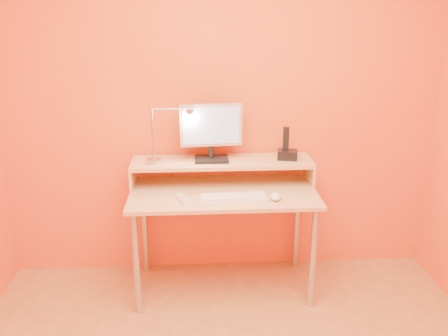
{
  "coord_description": "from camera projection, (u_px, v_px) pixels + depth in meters",
  "views": [
    {
      "loc": [
        -0.16,
        -1.63,
        1.85
      ],
      "look_at": [
        0.0,
        1.13,
        0.89
      ],
      "focal_mm": 37.74,
      "sensor_mm": 36.0,
      "label": 1
    }
  ],
  "objects": [
    {
      "name": "phone_dock",
      "position": [
        287.0,
        155.0,
        3.14
      ],
      "size": [
        0.15,
        0.13,
        0.06
      ],
      "primitive_type": "cube",
      "rotation": [
        0.0,
        0.0,
        -0.22
      ],
      "color": "black",
      "rests_on": "desk_shelf"
    },
    {
      "name": "remote_control",
      "position": [
        183.0,
        199.0,
        2.88
      ],
      "size": [
        0.1,
        0.17,
        0.02
      ],
      "primitive_type": "cube",
      "rotation": [
        0.0,
        0.0,
        0.34
      ],
      "color": "white",
      "rests_on": "desk_lower"
    },
    {
      "name": "phone_handset",
      "position": [
        286.0,
        139.0,
        3.1
      ],
      "size": [
        0.04,
        0.03,
        0.16
      ],
      "primitive_type": "cube",
      "rotation": [
        0.0,
        0.0,
        -0.22
      ],
      "color": "black",
      "rests_on": "phone_dock"
    },
    {
      "name": "lamp_post",
      "position": [
        153.0,
        135.0,
        3.01
      ],
      "size": [
        0.01,
        0.01,
        0.33
      ],
      "primitive_type": "cylinder",
      "color": "#B6B6BC",
      "rests_on": "lamp_base"
    },
    {
      "name": "desk_lower",
      "position": [
        223.0,
        193.0,
        3.04
      ],
      "size": [
        1.2,
        0.6,
        0.02
      ],
      "primitive_type": "cube",
      "color": "tan",
      "rests_on": "floor"
    },
    {
      "name": "wall_back",
      "position": [
        221.0,
        100.0,
        3.16
      ],
      "size": [
        3.0,
        0.04,
        2.5
      ],
      "primitive_type": "cube",
      "color": "orange",
      "rests_on": "floor"
    },
    {
      "name": "monitor_foot",
      "position": [
        211.0,
        159.0,
        3.12
      ],
      "size": [
        0.22,
        0.16,
        0.02
      ],
      "primitive_type": "cube",
      "color": "black",
      "rests_on": "desk_shelf"
    },
    {
      "name": "shelf_riser_right",
      "position": [
        309.0,
        172.0,
        3.19
      ],
      "size": [
        0.02,
        0.3,
        0.14
      ],
      "primitive_type": "cube",
      "color": "tan",
      "rests_on": "desk_lower"
    },
    {
      "name": "lamp_base",
      "position": [
        154.0,
        161.0,
        3.07
      ],
      "size": [
        0.1,
        0.1,
        0.02
      ],
      "primitive_type": "cylinder",
      "color": "#B6B6BC",
      "rests_on": "desk_shelf"
    },
    {
      "name": "desk_leg_bl",
      "position": [
        145.0,
        228.0,
        3.36
      ],
      "size": [
        0.04,
        0.04,
        0.69
      ],
      "primitive_type": "cylinder",
      "color": "#B6B6BC",
      "rests_on": "floor"
    },
    {
      "name": "monitor_screen",
      "position": [
        211.0,
        126.0,
        3.03
      ],
      "size": [
        0.37,
        0.03,
        0.24
      ],
      "primitive_type": "cube",
      "rotation": [
        0.0,
        0.0,
        0.08
      ],
      "color": "#9AADDE",
      "rests_on": "monitor_panel"
    },
    {
      "name": "desk_leg_br",
      "position": [
        297.0,
        224.0,
        3.42
      ],
      "size": [
        0.04,
        0.04,
        0.69
      ],
      "primitive_type": "cylinder",
      "color": "#B6B6BC",
      "rests_on": "floor"
    },
    {
      "name": "desk_leg_fl",
      "position": [
        136.0,
        264.0,
        2.89
      ],
      "size": [
        0.04,
        0.04,
        0.69
      ],
      "primitive_type": "cylinder",
      "color": "#B6B6BC",
      "rests_on": "floor"
    },
    {
      "name": "keyboard",
      "position": [
        234.0,
        199.0,
        2.89
      ],
      "size": [
        0.41,
        0.15,
        0.02
      ],
      "primitive_type": "cube",
      "rotation": [
        0.0,
        0.0,
        0.06
      ],
      "color": "white",
      "rests_on": "desk_lower"
    },
    {
      "name": "monitor_neck",
      "position": [
        211.0,
        153.0,
        3.1
      ],
      "size": [
        0.04,
        0.04,
        0.07
      ],
      "primitive_type": "cylinder",
      "color": "black",
      "rests_on": "monitor_foot"
    },
    {
      "name": "shelf_riser_left",
      "position": [
        133.0,
        175.0,
        3.12
      ],
      "size": [
        0.02,
        0.3,
        0.14
      ],
      "primitive_type": "cube",
      "color": "tan",
      "rests_on": "desk_lower"
    },
    {
      "name": "lamp_bulb",
      "position": [
        190.0,
        114.0,
        2.98
      ],
      "size": [
        0.03,
        0.03,
        0.0
      ],
      "primitive_type": "cylinder",
      "color": "#FFEAC6",
      "rests_on": "lamp_head"
    },
    {
      "name": "monitor_back",
      "position": [
        211.0,
        124.0,
        3.07
      ],
      "size": [
        0.37,
        0.04,
        0.24
      ],
      "primitive_type": "cube",
      "rotation": [
        0.0,
        0.0,
        0.08
      ],
      "color": "black",
      "rests_on": "monitor_panel"
    },
    {
      "name": "lamp_head",
      "position": [
        190.0,
        111.0,
        2.97
      ],
      "size": [
        0.04,
        0.04,
        0.03
      ],
      "primitive_type": "cylinder",
      "color": "#B6B6BC",
      "rests_on": "lamp_arm"
    },
    {
      "name": "desk_shelf",
      "position": [
        222.0,
        162.0,
        3.13
      ],
      "size": [
        1.2,
        0.3,
        0.02
      ],
      "primitive_type": "cube",
      "color": "tan",
      "rests_on": "desk_lower"
    },
    {
      "name": "phone_led",
      "position": [
        296.0,
        157.0,
        3.09
      ],
      "size": [
        0.01,
        0.0,
        0.04
      ],
      "primitive_type": "cube",
      "color": "#2D88FF",
      "rests_on": "phone_dock"
    },
    {
      "name": "monitor_panel",
      "position": [
        211.0,
        125.0,
        3.05
      ],
      "size": [
        0.41,
        0.07,
        0.28
      ],
      "primitive_type": "cube",
      "rotation": [
        0.0,
        0.0,
        0.08
      ],
      "color": "#B9B9BD",
      "rests_on": "monitor_neck"
    },
    {
      "name": "mouse",
      "position": [
        276.0,
        196.0,
        2.9
      ],
      "size": [
        0.09,
        0.13,
        0.04
      ],
      "primitive_type": "ellipsoid",
      "rotation": [
        0.0,
        0.0,
        -0.2
      ],
      "color": "white",
      "rests_on": "desk_lower"
    },
    {
      "name": "lamp_arm",
      "position": [
        171.0,
        109.0,
        2.96
      ],
      "size": [
        0.24,
        0.01,
        0.01
      ],
      "primitive_type": "cylinder",
      "rotation": [
        0.0,
        1.57,
        0.0
      ],
      "color": "#B6B6BC",
      "rests_on": "lamp_post"
    },
    {
      "name": "desk_leg_fr",
      "position": [
        313.0,
        259.0,
        2.95
      ],
      "size": [
        0.04,
        0.04,
        0.69
      ],
      "primitive_type": "cylinder",
      "color": "#B6B6BC",
      "rests_on": "floor"
    }
  ]
}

